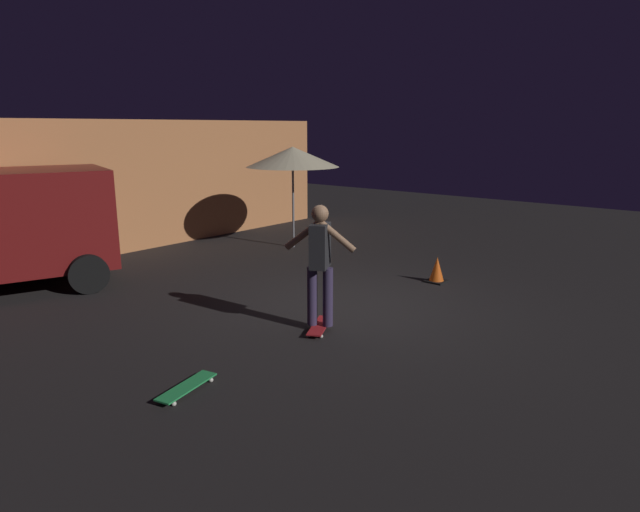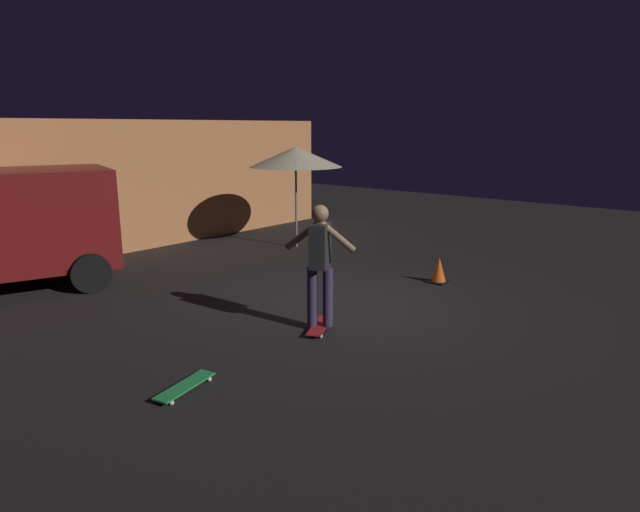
{
  "view_description": "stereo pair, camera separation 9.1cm",
  "coord_description": "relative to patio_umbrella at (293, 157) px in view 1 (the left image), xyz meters",
  "views": [
    {
      "loc": [
        -6.68,
        -4.9,
        2.75
      ],
      "look_at": [
        -1.1,
        -0.3,
        1.05
      ],
      "focal_mm": 31.08,
      "sensor_mm": 36.0,
      "label": 1
    },
    {
      "loc": [
        -6.62,
        -4.97,
        2.75
      ],
      "look_at": [
        -1.1,
        -0.3,
        1.05
      ],
      "focal_mm": 31.08,
      "sensor_mm": 36.0,
      "label": 2
    }
  ],
  "objects": [
    {
      "name": "low_building",
      "position": [
        -3.38,
        4.06,
        -0.63
      ],
      "size": [
        13.39,
        3.26,
        2.89
      ],
      "color": "#C67A47",
      "rests_on": "ground_plane"
    },
    {
      "name": "skater",
      "position": [
        -3.76,
        -3.91,
        -1.04
      ],
      "size": [
        0.52,
        0.92,
        1.67
      ],
      "color": "#382D4C",
      "rests_on": "skateboard_ridden"
    },
    {
      "name": "skateboard_spare",
      "position": [
        -6.08,
        -3.99,
        -2.02
      ],
      "size": [
        0.8,
        0.37,
        0.07
      ],
      "color": "green",
      "rests_on": "ground_plane"
    },
    {
      "name": "skateboard_ridden",
      "position": [
        -3.76,
        -3.91,
        -2.02
      ],
      "size": [
        0.79,
        0.53,
        0.07
      ],
      "color": "#AD1E23",
      "rests_on": "ground_plane"
    },
    {
      "name": "traffic_cone",
      "position": [
        -0.56,
        -4.0,
        -1.86
      ],
      "size": [
        0.34,
        0.34,
        0.46
      ],
      "color": "black",
      "rests_on": "ground_plane"
    },
    {
      "name": "ground_plane",
      "position": [
        -2.66,
        -3.6,
        -2.07
      ],
      "size": [
        28.0,
        28.0,
        0.0
      ],
      "primitive_type": "plane",
      "color": "black"
    },
    {
      "name": "patio_umbrella",
      "position": [
        0.0,
        0.0,
        0.0
      ],
      "size": [
        2.1,
        2.1,
        2.3
      ],
      "color": "slate",
      "rests_on": "ground_plane"
    }
  ]
}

